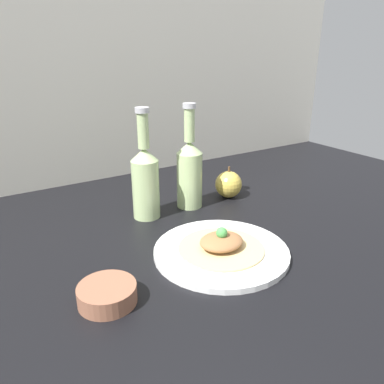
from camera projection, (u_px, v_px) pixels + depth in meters
ground_plane at (210, 249)px, 81.74cm from camera, size 180.00×110.00×4.00cm
wall_backsplash at (107, 44)px, 108.75cm from camera, size 180.00×3.00×80.00cm
plate at (221, 251)px, 75.46cm from camera, size 27.24×27.24×1.45cm
plated_food at (221, 244)px, 74.87cm from camera, size 17.32×17.32×4.77cm
cider_bottle_left at (145, 179)px, 89.15cm from camera, size 6.56×6.56×26.69cm
cider_bottle_right at (190, 170)px, 95.34cm from camera, size 6.56×6.56×26.69cm
apple at (229, 184)px, 103.53cm from camera, size 7.39×7.39×8.81cm
dipping_bowl at (107, 294)px, 60.90cm from camera, size 9.67×9.67×3.14cm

